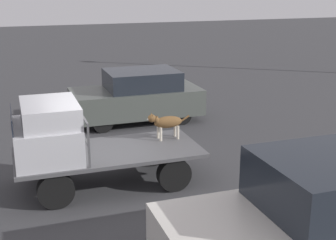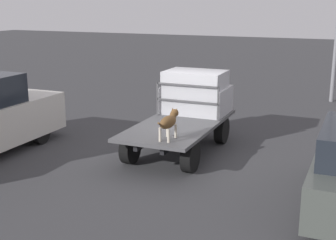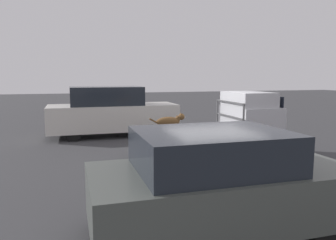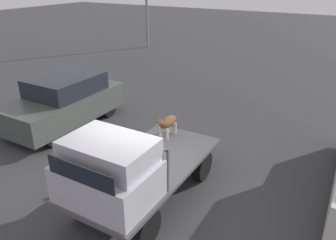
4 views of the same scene
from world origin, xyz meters
name	(u,v)px [view 1 (image 1 of 4)]	position (x,y,z in m)	size (l,w,h in m)	color
ground_plane	(110,183)	(0.00, 0.00, 0.00)	(80.00, 80.00, 0.00)	#38383A
flatbed_truck	(109,159)	(0.00, 0.00, 0.57)	(3.97, 1.86, 0.79)	black
truck_cab	(48,132)	(1.25, 0.00, 1.34)	(1.31, 1.74, 1.17)	#B7B7BC
truck_headboard	(82,127)	(0.55, 0.00, 1.37)	(0.04, 1.74, 0.90)	#4C4C4F
dog	(166,122)	(-1.41, -0.32, 1.19)	(1.05, 0.27, 0.66)	beige
parked_sedan	(138,96)	(-1.88, -4.48, 0.82)	(4.02, 1.89, 1.63)	black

